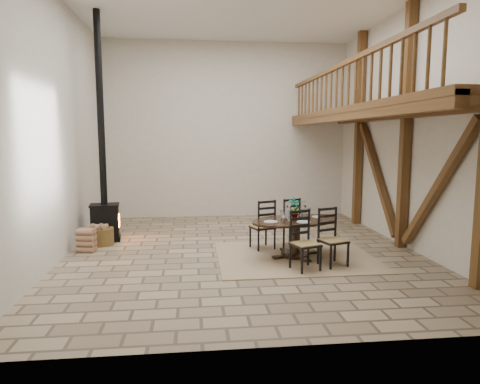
{
  "coord_description": "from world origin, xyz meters",
  "views": [
    {
      "loc": [
        -0.99,
        -8.43,
        2.34
      ],
      "look_at": [
        -0.01,
        0.4,
        1.17
      ],
      "focal_mm": 32.0,
      "sensor_mm": 36.0,
      "label": 1
    }
  ],
  "objects": [
    {
      "name": "room_shell",
      "position": [
        1.19,
        0.0,
        3.01
      ],
      "size": [
        7.02,
        8.02,
        5.01
      ],
      "color": "beige",
      "rests_on": "ground"
    },
    {
      "name": "ground",
      "position": [
        0.0,
        0.0,
        0.0
      ],
      "size": [
        8.0,
        8.0,
        0.0
      ],
      "primitive_type": "plane",
      "color": "tan",
      "rests_on": "ground"
    },
    {
      "name": "rug",
      "position": [
        0.97,
        -0.51,
        0.01
      ],
      "size": [
        3.0,
        2.5,
        0.02
      ],
      "primitive_type": "cube",
      "color": "tan",
      "rests_on": "ground"
    },
    {
      "name": "log_stack",
      "position": [
        -3.15,
        0.3,
        0.24
      ],
      "size": [
        0.39,
        0.31,
        0.49
      ],
      "rotation": [
        0.0,
        0.0,
        -0.19
      ],
      "color": "#A47B5B",
      "rests_on": "ground"
    },
    {
      "name": "wood_stove",
      "position": [
        -2.96,
        1.27,
        1.13
      ],
      "size": [
        0.7,
        0.57,
        5.0
      ],
      "rotation": [
        0.0,
        0.0,
        0.13
      ],
      "color": "black",
      "rests_on": "ground"
    },
    {
      "name": "dining_table",
      "position": [
        0.97,
        -0.51,
        0.43
      ],
      "size": [
        2.06,
        2.23,
        1.16
      ],
      "rotation": [
        0.0,
        0.0,
        0.33
      ],
      "color": "black",
      "rests_on": "ground"
    },
    {
      "name": "log_basket",
      "position": [
        -3.0,
        0.9,
        0.2
      ],
      "size": [
        0.56,
        0.56,
        0.46
      ],
      "rotation": [
        0.0,
        0.0,
        0.25
      ],
      "color": "brown",
      "rests_on": "ground"
    }
  ]
}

